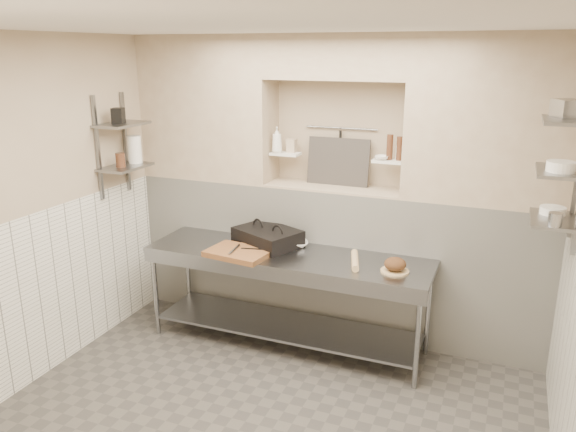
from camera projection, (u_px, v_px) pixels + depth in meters
The scene contains 46 objects.
floor at pixel (259, 431), 4.15m from camera, with size 4.00×3.90×0.10m, color #46433E.
ceiling at pixel (252, 16), 3.33m from camera, with size 4.00×3.90×0.10m, color silver.
wall_left at pixel (23, 214), 4.47m from camera, with size 0.10×3.90×2.80m, color tan.
wall_back at pixel (342, 183), 5.52m from camera, with size 4.00×0.10×2.80m, color tan.
wall_front at pixel (12, 425), 1.96m from camera, with size 4.00×0.10×2.80m, color tan.
backwall_lower at pixel (333, 258), 5.49m from camera, with size 4.00×0.40×1.40m, color white.
alcove_sill at pixel (334, 188), 5.29m from camera, with size 1.30×0.40×0.02m, color tan.
backwall_pillar_left at pixel (209, 108), 5.57m from camera, with size 1.35×0.40×1.40m, color tan.
backwall_pillar_right at pixel (490, 120), 4.62m from camera, with size 1.35×0.40×1.40m, color tan.
backwall_header at pixel (338, 57), 4.95m from camera, with size 1.30×0.40×0.40m, color tan.
wainscot_left at pixel (40, 296), 4.65m from camera, with size 0.02×3.90×1.40m, color white.
wainscot_right at pixel (571, 405), 3.22m from camera, with size 0.02×3.90×1.40m, color white.
alcove_shelf_left at pixel (285, 154), 5.39m from camera, with size 0.28×0.16×0.03m, color white.
alcove_shelf_right at pixel (389, 161), 5.03m from camera, with size 0.28×0.16×0.03m, color white.
utensil_rail at pixel (341, 128), 5.29m from camera, with size 0.02×0.02×0.70m, color gray.
hanging_steel at pixel (340, 146), 5.32m from camera, with size 0.02×0.02×0.30m, color black.
splash_panel at pixel (338, 162), 5.32m from camera, with size 0.60×0.02×0.45m, color #383330.
shelf_rail_left_a at pixel (126, 142), 5.45m from camera, with size 0.03×0.03×0.95m, color slate.
shelf_rail_left_b at pixel (98, 148), 5.09m from camera, with size 0.03×0.03×0.95m, color slate.
wall_shelf_left_lower at pixel (126, 167), 5.28m from camera, with size 0.30×0.50×0.03m, color slate.
wall_shelf_left_upper at pixel (122, 124), 5.16m from camera, with size 0.30×0.50×0.03m, color slate.
wall_shelf_right_lower at pixel (553, 220), 3.98m from camera, with size 0.30×0.50×0.03m, color slate.
wall_shelf_right_mid at pixel (560, 171), 3.88m from camera, with size 0.30×0.50×0.03m, color slate.
wall_shelf_right_upper at pixel (567, 121), 3.78m from camera, with size 0.30×0.50×0.03m, color slate.
prep_table at pixel (286, 281), 5.10m from camera, with size 2.60×0.70×0.90m.
panini_press at pixel (268, 237), 5.24m from camera, with size 0.70×0.62×0.16m.
cutting_board at pixel (238, 253), 4.99m from camera, with size 0.54×0.38×0.05m, color brown.
knife_blade at pixel (256, 249), 5.01m from camera, with size 0.28×0.03×0.01m, color gray.
tongs at pixel (234, 250), 4.98m from camera, with size 0.02×0.02×0.25m, color gray.
mixing_bowl at pixel (297, 244), 5.22m from camera, with size 0.21×0.21×0.05m, color white.
rolling_pin at pixel (355, 260), 4.79m from camera, with size 0.06×0.06×0.40m, color tan.
bread_board at pixel (395, 271), 4.63m from camera, with size 0.23×0.23×0.01m, color tan.
bread_loaf at pixel (395, 264), 4.61m from camera, with size 0.18×0.18×0.11m, color #4C2D19.
bottle_soap at pixel (277, 140), 5.33m from camera, with size 0.10×0.10×0.25m, color white.
jar_alcove at pixel (292, 146), 5.39m from camera, with size 0.08×0.08×0.13m, color tan.
bowl_alcove at pixel (381, 158), 5.02m from camera, with size 0.12×0.12×0.04m, color white.
condiment_a at pixel (400, 148), 4.97m from camera, with size 0.06×0.06×0.21m, color #482817.
condiment_b at pixel (390, 147), 5.00m from camera, with size 0.06×0.06×0.23m, color #482817.
condiment_c at pixel (400, 153), 5.01m from camera, with size 0.07×0.07×0.13m, color white.
jug_left at pixel (135, 149), 5.37m from camera, with size 0.13×0.13×0.26m, color white.
jar_left at pixel (120, 160), 5.19m from camera, with size 0.09×0.09×0.13m, color #482817.
box_left_upper at pixel (118, 116), 5.10m from camera, with size 0.10×0.10×0.14m, color black.
bowl_right at pixel (553, 211), 4.07m from camera, with size 0.18×0.18×0.05m, color white.
canister_right at pixel (555, 219), 3.79m from camera, with size 0.09×0.09×0.09m, color gray.
bowl_right_mid at pixel (561, 167), 3.81m from camera, with size 0.19×0.19×0.07m, color white.
basket_right at pixel (568, 109), 3.82m from camera, with size 0.16×0.19×0.12m, color gray.
Camera 1 is at (1.52, -3.19, 2.66)m, focal length 35.00 mm.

